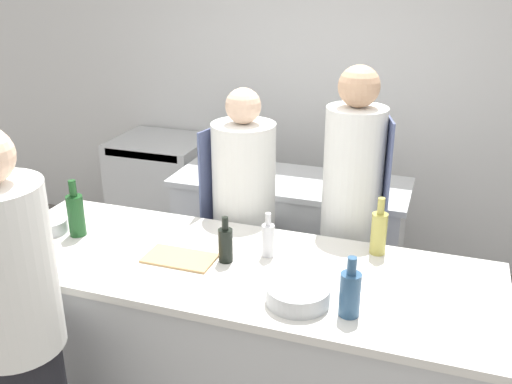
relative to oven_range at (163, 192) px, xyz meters
The scene contains 17 objects.
wall_back 1.67m from the oven_range, 16.03° to the left, with size 8.00×0.06×2.80m.
prep_counter 2.20m from the oven_range, 52.71° to the right, with size 2.58×0.90×0.92m.
pass_counter 1.38m from the oven_range, 21.96° to the right, with size 1.62×0.63×0.92m.
oven_range is the anchor object (origin of this frame).
chef_at_prep_near 2.61m from the oven_range, 75.42° to the right, with size 0.45×0.43×1.76m.
chef_at_stove 2.12m from the oven_range, 30.42° to the right, with size 0.38×0.37×1.81m.
chef_at_pass_far 1.60m from the oven_range, 43.27° to the right, with size 0.43×0.41×1.65m.
bottle_olive_oil 2.24m from the oven_range, 47.60° to the right, with size 0.06×0.06×0.23m.
bottle_vinegar 2.50m from the oven_range, 35.13° to the right, with size 0.08×0.08×0.30m.
bottle_wine 1.86m from the oven_range, 76.46° to the right, with size 0.09×0.09×0.32m.
bottle_cooking_oil 2.85m from the oven_range, 45.64° to the right, with size 0.09×0.09×0.27m.
bottle_sauce 2.22m from the oven_range, 53.36° to the right, with size 0.07×0.07×0.24m.
bowl_mixing_large 1.82m from the oven_range, 81.79° to the right, with size 0.18×0.18×0.07m.
bowl_prep_small 2.67m from the oven_range, 48.91° to the right, with size 0.28×0.28×0.08m.
cup 2.14m from the oven_range, 77.27° to the right, with size 0.08×0.08×0.10m.
cutting_board 2.13m from the oven_range, 59.33° to the right, with size 0.35×0.20×0.01m.
stockpot 1.15m from the oven_range, 32.66° to the right, with size 0.32×0.32×0.19m.
Camera 1 is at (0.91, -2.30, 2.30)m, focal length 40.00 mm.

